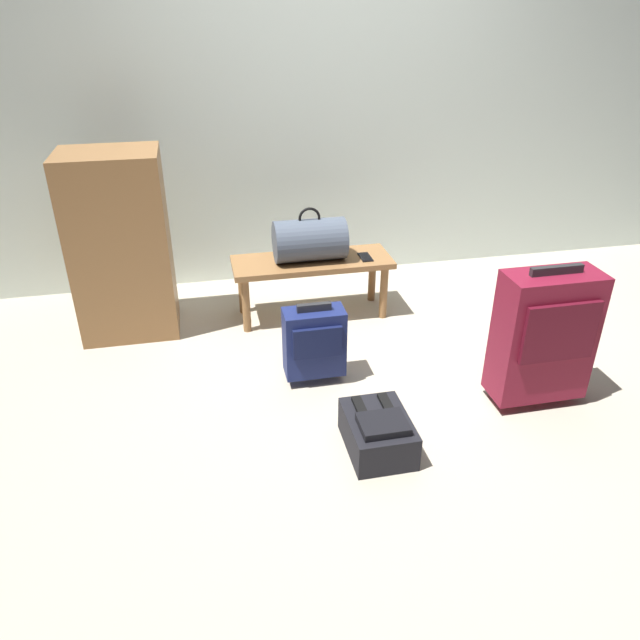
% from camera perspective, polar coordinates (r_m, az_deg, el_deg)
% --- Properties ---
extents(ground_plane, '(6.60, 6.60, 0.00)m').
position_cam_1_polar(ground_plane, '(3.27, 6.17, -6.14)').
color(ground_plane, '#B2A893').
extents(back_wall, '(6.00, 0.10, 2.80)m').
position_cam_1_polar(back_wall, '(4.26, 0.24, 22.44)').
color(back_wall, silver).
rests_on(back_wall, ground).
extents(bench, '(1.00, 0.36, 0.39)m').
position_cam_1_polar(bench, '(3.80, -0.76, 4.96)').
color(bench, olive).
rests_on(bench, ground).
extents(duffel_bag_slate, '(0.44, 0.26, 0.34)m').
position_cam_1_polar(duffel_bag_slate, '(3.73, -0.99, 7.64)').
color(duffel_bag_slate, '#475160').
rests_on(duffel_bag_slate, bench).
extents(cell_phone, '(0.07, 0.14, 0.01)m').
position_cam_1_polar(cell_phone, '(3.81, 4.33, 5.99)').
color(cell_phone, black).
rests_on(cell_phone, bench).
extents(suitcase_upright_burgundy, '(0.47, 0.24, 0.75)m').
position_cam_1_polar(suitcase_upright_burgundy, '(3.13, 20.53, -1.36)').
color(suitcase_upright_burgundy, maroon).
rests_on(suitcase_upright_burgundy, ground).
extents(suitcase_small_navy, '(0.32, 0.18, 0.46)m').
position_cam_1_polar(suitcase_small_navy, '(3.16, -0.55, -2.07)').
color(suitcase_small_navy, navy).
rests_on(suitcase_small_navy, ground).
extents(backpack_dark, '(0.28, 0.38, 0.21)m').
position_cam_1_polar(backpack_dark, '(2.79, 5.52, -10.58)').
color(backpack_dark, black).
rests_on(backpack_dark, ground).
extents(side_cabinet, '(0.56, 0.44, 1.10)m').
position_cam_1_polar(side_cabinet, '(3.74, -18.41, 6.72)').
color(side_cabinet, olive).
rests_on(side_cabinet, ground).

